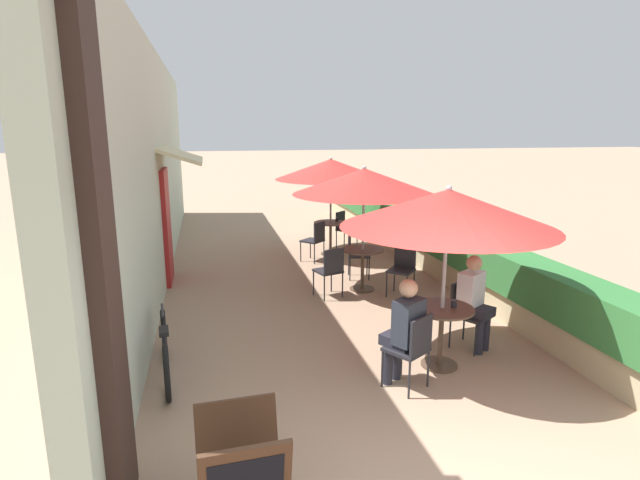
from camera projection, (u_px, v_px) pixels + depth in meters
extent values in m
cube|color=#B2C1AD|center=(157.00, 166.00, 9.59)|extent=(0.24, 14.31, 4.20)
cube|color=black|center=(100.00, 237.00, 3.39)|extent=(0.12, 0.56, 4.20)
cube|color=maroon|center=(167.00, 226.00, 9.17)|extent=(0.08, 0.96, 2.10)
cube|color=beige|center=(180.00, 154.00, 8.95)|extent=(0.78, 1.80, 0.30)
cube|color=tan|center=(413.00, 247.00, 11.05)|extent=(0.44, 13.31, 0.45)
cube|color=#2D6B33|center=(414.00, 225.00, 10.94)|extent=(0.60, 12.65, 0.56)
cylinder|color=brown|center=(439.00, 364.00, 6.06)|extent=(0.44, 0.44, 0.02)
cylinder|color=brown|center=(441.00, 337.00, 5.98)|extent=(0.06, 0.06, 0.72)
cylinder|color=brown|center=(442.00, 309.00, 5.90)|extent=(0.75, 0.75, 0.02)
cylinder|color=#B7B7BC|center=(444.00, 283.00, 5.83)|extent=(0.04, 0.04, 2.10)
cone|color=red|center=(448.00, 208.00, 5.63)|extent=(2.46, 2.46, 0.44)
sphere|color=#B7B7BC|center=(449.00, 188.00, 5.58)|extent=(0.07, 0.07, 0.07)
cube|color=#232328|center=(406.00, 349.00, 5.47)|extent=(0.55, 0.55, 0.04)
cube|color=#232328|center=(421.00, 336.00, 5.29)|extent=(0.34, 0.23, 0.42)
cylinder|color=#232328|center=(401.00, 358.00, 5.76)|extent=(0.02, 0.02, 0.45)
cylinder|color=#232328|center=(382.00, 368.00, 5.52)|extent=(0.02, 0.02, 0.45)
cylinder|color=#232328|center=(428.00, 368.00, 5.52)|extent=(0.02, 0.02, 0.45)
cylinder|color=#232328|center=(409.00, 379.00, 5.27)|extent=(0.02, 0.02, 0.45)
cylinder|color=#23232D|center=(396.00, 360.00, 5.69)|extent=(0.11, 0.11, 0.47)
cylinder|color=#23232D|center=(388.00, 364.00, 5.58)|extent=(0.11, 0.11, 0.47)
cube|color=#23232D|center=(400.00, 340.00, 5.51)|extent=(0.45, 0.46, 0.12)
cube|color=#282D38|center=(409.00, 321.00, 5.38)|extent=(0.40, 0.37, 0.50)
sphere|color=tan|center=(408.00, 288.00, 5.31)|extent=(0.20, 0.20, 0.20)
cube|color=#232328|center=(471.00, 315.00, 6.46)|extent=(0.55, 0.55, 0.04)
cube|color=#232328|center=(459.00, 296.00, 6.54)|extent=(0.34, 0.23, 0.42)
cylinder|color=#232328|center=(475.00, 339.00, 6.26)|extent=(0.02, 0.02, 0.45)
cylinder|color=#232328|center=(489.00, 331.00, 6.51)|extent=(0.02, 0.02, 0.45)
cylinder|color=#232328|center=(450.00, 331.00, 6.51)|extent=(0.02, 0.02, 0.45)
cylinder|color=#232328|center=(464.00, 324.00, 6.75)|extent=(0.02, 0.02, 0.45)
cylinder|color=#23232D|center=(479.00, 336.00, 6.32)|extent=(0.11, 0.11, 0.47)
cylinder|color=#23232D|center=(485.00, 333.00, 6.44)|extent=(0.11, 0.11, 0.47)
cube|color=#23232D|center=(477.00, 311.00, 6.38)|extent=(0.45, 0.46, 0.12)
cube|color=white|center=(471.00, 291.00, 6.40)|extent=(0.40, 0.37, 0.50)
sphere|color=tan|center=(474.00, 263.00, 6.30)|extent=(0.20, 0.20, 0.20)
cylinder|color=#232328|center=(454.00, 304.00, 5.89)|extent=(0.07, 0.07, 0.09)
cylinder|color=brown|center=(362.00, 289.00, 8.90)|extent=(0.44, 0.44, 0.02)
cylinder|color=brown|center=(362.00, 269.00, 8.82)|extent=(0.06, 0.06, 0.72)
cylinder|color=brown|center=(363.00, 250.00, 8.74)|extent=(0.75, 0.75, 0.02)
cylinder|color=#B7B7BC|center=(363.00, 232.00, 8.67)|extent=(0.04, 0.04, 2.10)
cone|color=red|center=(364.00, 181.00, 8.47)|extent=(2.46, 2.46, 0.44)
sphere|color=#B7B7BC|center=(364.00, 168.00, 8.42)|extent=(0.07, 0.07, 0.07)
cube|color=#232328|center=(328.00, 271.00, 8.44)|extent=(0.50, 0.50, 0.04)
cube|color=#232328|center=(334.00, 261.00, 8.24)|extent=(0.37, 0.14, 0.42)
cylinder|color=#232328|center=(331.00, 279.00, 8.73)|extent=(0.02, 0.02, 0.45)
cylinder|color=#232328|center=(314.00, 282.00, 8.56)|extent=(0.02, 0.02, 0.45)
cylinder|color=#232328|center=(343.00, 285.00, 8.43)|extent=(0.02, 0.02, 0.45)
cylinder|color=#232328|center=(324.00, 288.00, 8.25)|extent=(0.02, 0.02, 0.45)
cube|color=#232328|center=(401.00, 271.00, 8.46)|extent=(0.57, 0.57, 0.04)
cube|color=#232328|center=(405.00, 256.00, 8.57)|extent=(0.30, 0.28, 0.42)
cylinder|color=#232328|center=(387.00, 285.00, 8.44)|extent=(0.02, 0.02, 0.45)
cylinder|color=#232328|center=(407.00, 288.00, 8.27)|extent=(0.02, 0.02, 0.45)
cylinder|color=#232328|center=(394.00, 279.00, 8.75)|extent=(0.02, 0.02, 0.45)
cylinder|color=#232328|center=(414.00, 282.00, 8.57)|extent=(0.02, 0.02, 0.45)
cube|color=#232328|center=(359.00, 255.00, 9.50)|extent=(0.48, 0.48, 0.04)
cube|color=#232328|center=(349.00, 244.00, 9.45)|extent=(0.11, 0.38, 0.42)
cylinder|color=#232328|center=(369.00, 269.00, 9.37)|extent=(0.02, 0.02, 0.45)
cylinder|color=#232328|center=(367.00, 264.00, 9.73)|extent=(0.02, 0.02, 0.45)
cylinder|color=#232328|center=(350.00, 269.00, 9.37)|extent=(0.02, 0.02, 0.45)
cylinder|color=#232328|center=(349.00, 264.00, 9.72)|extent=(0.02, 0.02, 0.45)
cylinder|color=brown|center=(330.00, 254.00, 11.37)|extent=(0.44, 0.44, 0.02)
cylinder|color=brown|center=(330.00, 238.00, 11.29)|extent=(0.06, 0.06, 0.72)
cylinder|color=brown|center=(331.00, 223.00, 11.21)|extent=(0.75, 0.75, 0.02)
cylinder|color=#B7B7BC|center=(331.00, 209.00, 11.14)|extent=(0.04, 0.04, 2.10)
cone|color=red|center=(331.00, 169.00, 10.95)|extent=(2.46, 2.46, 0.44)
sphere|color=#B7B7BC|center=(331.00, 159.00, 10.90)|extent=(0.07, 0.07, 0.07)
cube|color=#232328|center=(312.00, 241.00, 10.70)|extent=(0.57, 0.57, 0.04)
cube|color=#232328|center=(319.00, 232.00, 10.55)|extent=(0.30, 0.28, 0.42)
cylinder|color=#232328|center=(310.00, 248.00, 10.99)|extent=(0.02, 0.02, 0.45)
cylinder|color=#232328|center=(301.00, 251.00, 10.70)|extent=(0.02, 0.02, 0.45)
cylinder|color=#232328|center=(324.00, 250.00, 10.79)|extent=(0.02, 0.02, 0.45)
cylinder|color=#232328|center=(314.00, 254.00, 10.50)|extent=(0.02, 0.02, 0.45)
cube|color=#232328|center=(347.00, 230.00, 11.85)|extent=(0.57, 0.57, 0.04)
cube|color=#232328|center=(340.00, 220.00, 11.90)|extent=(0.30, 0.28, 0.42)
cylinder|color=#232328|center=(349.00, 241.00, 11.66)|extent=(0.02, 0.02, 0.45)
cylinder|color=#232328|center=(357.00, 238.00, 11.95)|extent=(0.02, 0.02, 0.45)
cylinder|color=#232328|center=(336.00, 239.00, 11.85)|extent=(0.02, 0.02, 0.45)
cylinder|color=#232328|center=(344.00, 237.00, 12.14)|extent=(0.02, 0.02, 0.45)
cylinder|color=#232328|center=(337.00, 219.00, 11.29)|extent=(0.07, 0.07, 0.09)
torus|color=black|center=(164.00, 334.00, 6.22)|extent=(0.12, 0.62, 0.62)
torus|color=black|center=(167.00, 373.00, 5.23)|extent=(0.12, 0.62, 0.62)
cylinder|color=black|center=(164.00, 338.00, 5.69)|extent=(0.12, 0.84, 0.04)
cylinder|color=black|center=(166.00, 357.00, 5.55)|extent=(0.10, 0.62, 0.40)
cylinder|color=black|center=(164.00, 341.00, 5.39)|extent=(0.04, 0.04, 0.22)
cube|color=black|center=(164.00, 331.00, 5.37)|extent=(0.12, 0.23, 0.05)
cylinder|color=black|center=(162.00, 310.00, 6.11)|extent=(0.08, 0.46, 0.03)
cube|color=#422819|center=(238.00, 460.00, 3.64)|extent=(0.61, 0.26, 0.89)
cube|color=black|center=(238.00, 456.00, 3.66)|extent=(0.50, 0.19, 0.67)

